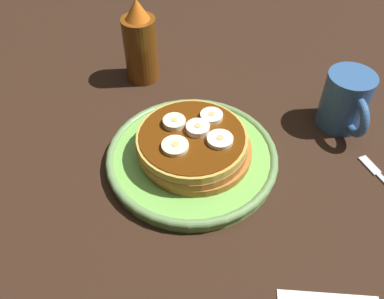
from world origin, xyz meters
The scene contains 10 objects.
ground_plane centered at (0.00, 0.00, -1.50)cm, with size 140.00×140.00×3.00cm, color black.
plate centered at (0.00, 0.00, 1.11)cm, with size 24.10×24.10×2.05cm.
pancake_stack centered at (0.10, 0.29, 3.53)cm, with size 16.25×15.75×3.70cm.
banana_slice_0 centered at (-0.81, 0.91, 5.75)cm, with size 3.22×3.22×1.07cm.
banana_slice_1 centered at (1.93, -2.52, 5.63)cm, with size 3.54×3.54×0.83cm.
banana_slice_2 centered at (1.71, 3.44, 5.64)cm, with size 3.48×3.48×0.86cm.
banana_slice_3 centered at (-2.48, -2.05, 5.75)cm, with size 3.12×3.12×1.07cm.
banana_slice_4 centered at (-2.97, 3.21, 5.69)cm, with size 3.15×3.15×0.95cm.
coffee_mug centered at (-4.44, 23.98, 4.56)cm, with size 10.31×7.02×8.86cm.
syrup_bottle centered at (-21.46, -5.24, 6.51)cm, with size 5.60×5.60×14.51cm.
Camera 1 is at (38.64, -6.18, 43.55)cm, focal length 38.35 mm.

